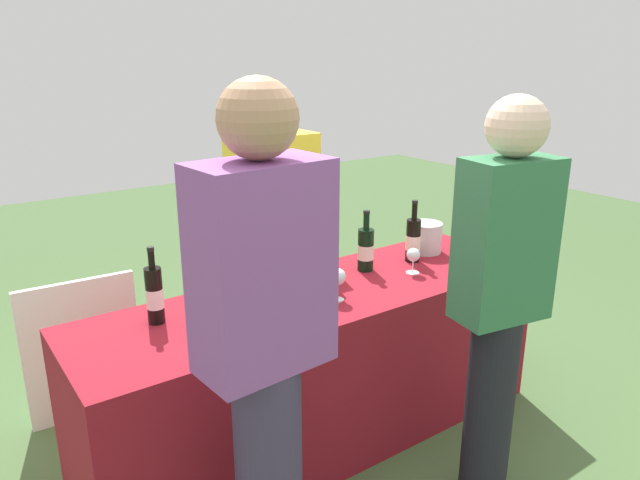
{
  "coord_description": "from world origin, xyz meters",
  "views": [
    {
      "loc": [
        -1.46,
        -2.06,
        1.82
      ],
      "look_at": [
        0.0,
        0.0,
        1.01
      ],
      "focal_mm": 33.52,
      "sensor_mm": 36.0,
      "label": 1
    }
  ],
  "objects_px": {
    "wine_glass_1": "(294,294)",
    "guest_1": "(500,293)",
    "wine_bottle_0": "(155,295)",
    "wine_bottle_1": "(220,280)",
    "wine_bottle_2": "(245,277)",
    "wine_glass_0": "(208,308)",
    "wine_glass_4": "(413,256)",
    "wine_bottle_3": "(327,262)",
    "ice_bucket": "(425,237)",
    "wine_glass_5": "(462,248)",
    "wine_bottle_5": "(413,240)",
    "menu_board": "(83,350)",
    "guest_0": "(265,339)",
    "wine_glass_3": "(338,278)",
    "wine_glass_2": "(319,291)",
    "wine_bottle_4": "(366,249)",
    "server_pouring": "(274,237)"
  },
  "relations": [
    {
      "from": "wine_bottle_4",
      "to": "wine_glass_1",
      "type": "bearing_deg",
      "value": -158.14
    },
    {
      "from": "wine_bottle_0",
      "to": "wine_bottle_5",
      "type": "height_order",
      "value": "wine_bottle_5"
    },
    {
      "from": "wine_glass_2",
      "to": "wine_glass_3",
      "type": "distance_m",
      "value": 0.14
    },
    {
      "from": "server_pouring",
      "to": "wine_glass_1",
      "type": "bearing_deg",
      "value": 65.75
    },
    {
      "from": "wine_glass_1",
      "to": "guest_1",
      "type": "relative_size",
      "value": 0.08
    },
    {
      "from": "wine_bottle_5",
      "to": "menu_board",
      "type": "height_order",
      "value": "wine_bottle_5"
    },
    {
      "from": "wine_bottle_2",
      "to": "wine_bottle_3",
      "type": "xyz_separation_m",
      "value": [
        0.4,
        -0.06,
        0.01
      ]
    },
    {
      "from": "wine_bottle_3",
      "to": "wine_bottle_4",
      "type": "xyz_separation_m",
      "value": [
        0.27,
        0.05,
        -0.0
      ]
    },
    {
      "from": "wine_glass_4",
      "to": "wine_glass_5",
      "type": "bearing_deg",
      "value": -16.33
    },
    {
      "from": "wine_bottle_2",
      "to": "wine_glass_1",
      "type": "distance_m",
      "value": 0.27
    },
    {
      "from": "wine_glass_1",
      "to": "guest_0",
      "type": "height_order",
      "value": "guest_0"
    },
    {
      "from": "wine_bottle_4",
      "to": "wine_bottle_5",
      "type": "xyz_separation_m",
      "value": [
        0.29,
        -0.04,
        0.01
      ]
    },
    {
      "from": "wine_bottle_3",
      "to": "wine_bottle_4",
      "type": "distance_m",
      "value": 0.27
    },
    {
      "from": "ice_bucket",
      "to": "wine_bottle_1",
      "type": "bearing_deg",
      "value": -179.29
    },
    {
      "from": "wine_bottle_1",
      "to": "wine_glass_2",
      "type": "xyz_separation_m",
      "value": [
        0.31,
        -0.29,
        -0.03
      ]
    },
    {
      "from": "wine_bottle_1",
      "to": "guest_1",
      "type": "distance_m",
      "value": 1.15
    },
    {
      "from": "wine_bottle_0",
      "to": "wine_glass_5",
      "type": "bearing_deg",
      "value": -10.12
    },
    {
      "from": "wine_glass_3",
      "to": "wine_glass_5",
      "type": "height_order",
      "value": "wine_glass_3"
    },
    {
      "from": "wine_glass_0",
      "to": "guest_1",
      "type": "bearing_deg",
      "value": -36.05
    },
    {
      "from": "wine_glass_1",
      "to": "wine_glass_4",
      "type": "relative_size",
      "value": 0.99
    },
    {
      "from": "wine_glass_1",
      "to": "wine_glass_5",
      "type": "bearing_deg",
      "value": -0.97
    },
    {
      "from": "wine_bottle_5",
      "to": "wine_glass_1",
      "type": "xyz_separation_m",
      "value": [
        -0.86,
        -0.19,
        -0.03
      ]
    },
    {
      "from": "guest_1",
      "to": "wine_bottle_0",
      "type": "bearing_deg",
      "value": 150.98
    },
    {
      "from": "wine_glass_3",
      "to": "wine_glass_4",
      "type": "xyz_separation_m",
      "value": [
        0.51,
        0.05,
        -0.02
      ]
    },
    {
      "from": "wine_bottle_5",
      "to": "wine_glass_3",
      "type": "bearing_deg",
      "value": -163.59
    },
    {
      "from": "wine_glass_2",
      "to": "ice_bucket",
      "type": "relative_size",
      "value": 0.71
    },
    {
      "from": "server_pouring",
      "to": "wine_glass_5",
      "type": "bearing_deg",
      "value": 136.01
    },
    {
      "from": "wine_glass_0",
      "to": "wine_glass_5",
      "type": "height_order",
      "value": "wine_glass_5"
    },
    {
      "from": "wine_glass_0",
      "to": "ice_bucket",
      "type": "height_order",
      "value": "ice_bucket"
    },
    {
      "from": "wine_glass_2",
      "to": "wine_bottle_1",
      "type": "bearing_deg",
      "value": 137.11
    },
    {
      "from": "wine_bottle_1",
      "to": "wine_glass_2",
      "type": "height_order",
      "value": "wine_bottle_1"
    },
    {
      "from": "wine_glass_3",
      "to": "server_pouring",
      "type": "height_order",
      "value": "server_pouring"
    },
    {
      "from": "wine_glass_5",
      "to": "guest_1",
      "type": "xyz_separation_m",
      "value": [
        -0.45,
        -0.59,
        0.06
      ]
    },
    {
      "from": "guest_0",
      "to": "menu_board",
      "type": "height_order",
      "value": "guest_0"
    },
    {
      "from": "wine_glass_4",
      "to": "server_pouring",
      "type": "bearing_deg",
      "value": 125.57
    },
    {
      "from": "wine_bottle_2",
      "to": "wine_glass_0",
      "type": "distance_m",
      "value": 0.32
    },
    {
      "from": "wine_glass_0",
      "to": "menu_board",
      "type": "bearing_deg",
      "value": 108.07
    },
    {
      "from": "guest_1",
      "to": "menu_board",
      "type": "bearing_deg",
      "value": 137.52
    },
    {
      "from": "wine_glass_0",
      "to": "wine_bottle_3",
      "type": "bearing_deg",
      "value": 10.41
    },
    {
      "from": "guest_1",
      "to": "menu_board",
      "type": "height_order",
      "value": "guest_1"
    },
    {
      "from": "wine_bottle_0",
      "to": "wine_bottle_4",
      "type": "relative_size",
      "value": 1.04
    },
    {
      "from": "wine_glass_0",
      "to": "wine_glass_4",
      "type": "distance_m",
      "value": 1.1
    },
    {
      "from": "guest_0",
      "to": "wine_bottle_3",
      "type": "bearing_deg",
      "value": 38.13
    },
    {
      "from": "wine_bottle_3",
      "to": "guest_1",
      "type": "xyz_separation_m",
      "value": [
        0.25,
        -0.79,
        0.05
      ]
    },
    {
      "from": "wine_bottle_2",
      "to": "menu_board",
      "type": "distance_m",
      "value": 1.04
    },
    {
      "from": "wine_glass_5",
      "to": "guest_0",
      "type": "bearing_deg",
      "value": -162.46
    },
    {
      "from": "wine_bottle_1",
      "to": "wine_bottle_2",
      "type": "bearing_deg",
      "value": -0.16
    },
    {
      "from": "wine_bottle_4",
      "to": "guest_1",
      "type": "relative_size",
      "value": 0.18
    },
    {
      "from": "wine_bottle_1",
      "to": "guest_0",
      "type": "bearing_deg",
      "value": -105.35
    },
    {
      "from": "wine_bottle_1",
      "to": "ice_bucket",
      "type": "xyz_separation_m",
      "value": [
        1.24,
        0.02,
        -0.04
      ]
    }
  ]
}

